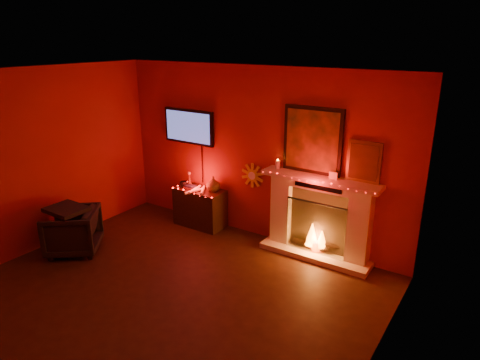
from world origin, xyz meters
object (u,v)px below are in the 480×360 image
Objects in this scene: sunburst_clock at (252,176)px; console_table at (200,205)px; armchair at (73,231)px; tv at (189,127)px; fireplace at (319,209)px.

sunburst_clock is 1.12m from console_table.
tv is at bearing 123.32° from armchair.
sunburst_clock is (-1.19, 0.09, 0.28)m from fireplace.
tv is (-2.44, 0.06, 0.92)m from fireplace.
console_table is (-0.90, -0.22, -0.64)m from sunburst_clock.
console_table is (0.35, -0.19, -1.28)m from tv.
tv is 1.35m from console_table.
armchair is at bearing -119.11° from console_table.
console_table is at bearing -166.33° from sunburst_clock.
console_table is 2.06m from armchair.
fireplace is 2.95× the size of armchair.
sunburst_clock is 0.54× the size of armchair.
fireplace reaches higher than sunburst_clock.
tv is 1.41m from sunburst_clock.
sunburst_clock is at bearing 13.67° from console_table.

